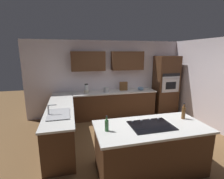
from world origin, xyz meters
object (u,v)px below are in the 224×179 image
Objects in this scene: spice_rack at (124,86)px; kettle at (106,90)px; oil_bottle at (107,125)px; sink_unit at (58,114)px; mixing_bowl at (141,88)px; blender at (86,89)px; second_bottle at (184,112)px; cooktop at (151,125)px; wall_oven at (166,85)px.

spice_rack reaches higher than kettle.
sink_unit is at bearing -49.91° from oil_bottle.
mixing_bowl is at bearing 168.95° from spice_rack.
mixing_bowl is (-2.68, -1.79, 0.04)m from sink_unit.
blender reaches higher than mixing_bowl.
kettle is 0.64× the size of oil_bottle.
mixing_bowl is 0.73× the size of spice_rack.
second_bottle reaches higher than mixing_bowl.
cooktop is 0.83m from oil_bottle.
oil_bottle is (1.83, 2.79, 0.05)m from mixing_bowl.
second_bottle is at bearing 122.28° from blender.
sink_unit is at bearing 42.53° from spice_rack.
cooktop is at bearing 10.57° from second_bottle.
spice_rack reaches higher than cooktop.
second_bottle reaches higher than spice_rack.
kettle is at bearing 10.22° from spice_rack.
wall_oven reaches higher than second_bottle.
sink_unit is 2.29m from kettle.
wall_oven is 4.00m from oil_bottle.
mixing_bowl is at bearing -109.92° from cooktop.
spice_rack reaches higher than sink_unit.
mixing_bowl is at bearing -123.30° from oil_bottle.
spice_rack is 1.11× the size of oil_bottle.
cooktop is (2.01, 2.82, -0.13)m from wall_oven.
sink_unit is 1.31m from oil_bottle.
sink_unit reaches higher than cooktop.
cooktop is at bearing 81.98° from spice_rack.
cooktop is 2.47× the size of blender.
blender is at bearing 0.65° from wall_oven.
oil_bottle is at bearing 0.63° from cooktop.
spice_rack reaches higher than mixing_bowl.
sink_unit is 0.92× the size of cooktop.
cooktop is at bearing 70.08° from mixing_bowl.
kettle is at bearing -85.05° from cooktop.
cooktop is 2.80m from kettle.
oil_bottle reaches higher than kettle.
cooktop is 2.55× the size of spice_rack.
kettle is at bearing -180.00° from blender.
oil_bottle reaches higher than cooktop.
sink_unit is at bearing -30.76° from cooktop.
wall_oven is at bearing -153.64° from sink_unit.
wall_oven is 7.71× the size of oil_bottle.
oil_bottle is (1.23, 2.91, -0.04)m from spice_rack.
wall_oven is at bearing -178.11° from mixing_bowl.
wall_oven is at bearing -135.09° from oil_bottle.
oil_bottle is (0.58, 2.79, 0.02)m from kettle.
cooktop is 0.80m from second_bottle.
second_bottle is (-1.02, 2.64, 0.05)m from kettle.
cooktop is 2.93m from spice_rack.
second_bottle is (0.23, 2.64, 0.07)m from mixing_bowl.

